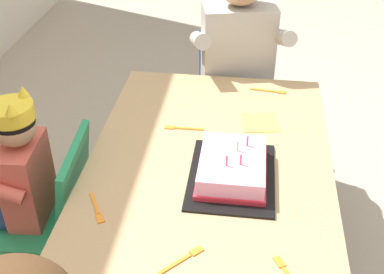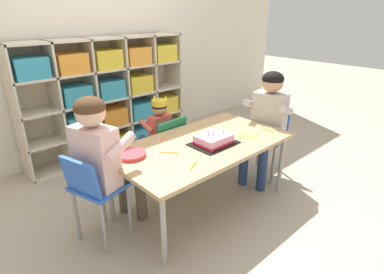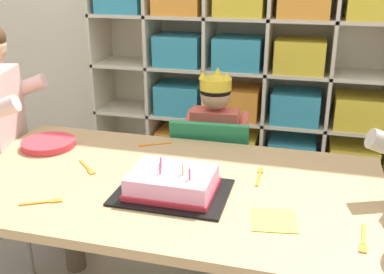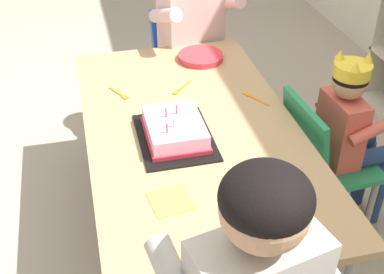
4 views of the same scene
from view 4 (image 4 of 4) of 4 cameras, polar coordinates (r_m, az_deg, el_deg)
ground at (r=2.27m, az=0.05°, el=-10.91°), size 16.00×16.00×0.00m
activity_table at (r=1.92m, az=0.05°, el=0.12°), size 1.42×0.78×0.57m
classroom_chair_blue at (r=2.14m, az=14.17°, el=-2.09°), size 0.38×0.35×0.63m
child_with_crown at (r=2.12m, az=17.25°, el=1.30°), size 0.31×0.31×0.82m
classroom_chair_adult_side at (r=2.71m, az=-0.60°, el=8.82°), size 0.39×0.40×0.68m
adult_helper_seated at (r=2.53m, az=0.59°, el=12.30°), size 0.47×0.46×1.05m
birthday_cake_on_tray at (r=1.83m, az=-1.91°, el=0.68°), size 0.35×0.26×0.11m
paper_plate_stack at (r=2.38m, az=0.97°, el=8.93°), size 0.21×0.21×0.03m
paper_napkin_square at (r=1.58m, az=-2.35°, el=-7.05°), size 0.14×0.14×0.00m
fork_scattered_mid_table at (r=2.09m, az=6.97°, el=4.33°), size 0.12×0.08×0.00m
fork_beside_plate_stack at (r=2.15m, az=-1.18°, el=5.47°), size 0.11×0.11×0.00m
fork_by_napkin at (r=2.12m, az=-8.06°, el=4.77°), size 0.12×0.07×0.00m
fork_near_cake_tray at (r=1.42m, az=-1.98°, el=-13.50°), size 0.03×0.14×0.00m
fork_at_table_front_edge at (r=1.70m, az=6.27°, el=-3.91°), size 0.02×0.14×0.00m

